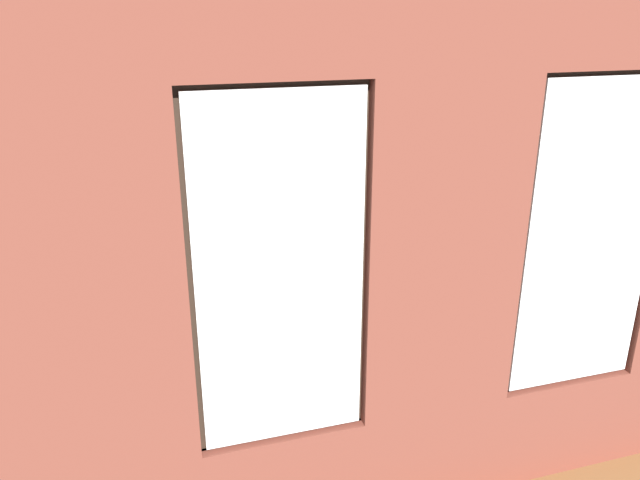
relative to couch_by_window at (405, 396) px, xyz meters
name	(u,v)px	position (x,y,z in m)	size (l,w,h in m)	color
ground_plane	(309,316)	(0.12, -2.16, -0.38)	(6.39, 6.39, 0.10)	brown
brick_wall_with_windows	(443,261)	(0.12, 0.65, 1.37)	(5.79, 0.30, 3.43)	brown
couch_by_window	(405,396)	(0.00, 0.00, 0.00)	(1.82, 0.87, 0.80)	black
couch_left	(504,269)	(-2.07, -1.91, 0.00)	(1.02, 2.07, 0.80)	black
coffee_table	(313,284)	(0.14, -2.00, 0.07)	(1.32, 0.88, 0.45)	olive
cup_ceramic	(313,275)	(0.14, -2.00, 0.16)	(0.07, 0.07, 0.09)	#4C4C51
candle_jar	(341,265)	(-0.23, -2.15, 0.17)	(0.08, 0.08, 0.11)	#B7333D
table_plant_small	(278,279)	(0.53, -1.87, 0.23)	(0.13, 0.13, 0.22)	beige
remote_black	(294,276)	(0.30, -2.11, 0.13)	(0.05, 0.17, 0.02)	black
media_console	(46,345)	(2.67, -1.68, -0.04)	(1.28, 0.42, 0.58)	black
tv_flatscreen	(34,275)	(2.67, -1.68, 0.62)	(1.15, 0.20, 0.75)	black
papasan_chair	(185,226)	(1.22, -4.07, 0.12)	(1.12, 1.12, 0.70)	olive
potted_plant_mid_room_small	(343,248)	(-0.47, -2.81, 0.09)	(0.37, 0.37, 0.62)	beige
potted_plant_near_tv	(108,390)	(2.12, -0.59, 0.09)	(0.50, 0.50, 0.65)	brown
potted_plant_by_left_couch	(416,217)	(-1.67, -3.37, 0.18)	(0.53, 0.53, 0.75)	gray
potted_plant_corner_near_left	(422,184)	(-2.22, -4.36, 0.31)	(0.71, 0.71, 1.01)	#47423D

